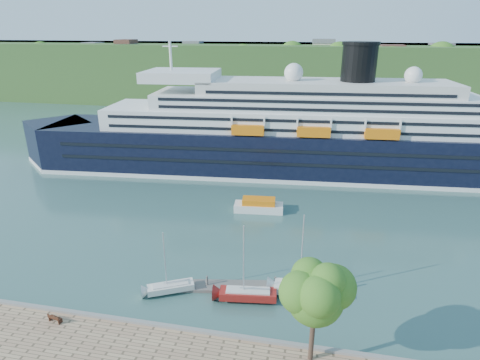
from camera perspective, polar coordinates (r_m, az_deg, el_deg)
ground at (r=45.13m, az=-6.03°, el=-21.44°), size 400.00×400.00×0.00m
far_hillside at (r=177.90m, az=8.21°, el=14.74°), size 400.00×50.00×24.00m
quay_coping at (r=44.22m, az=-6.17°, el=-20.51°), size 220.00×0.50×0.30m
cruise_ship at (r=87.91m, az=7.40°, el=9.94°), size 124.99×28.03×27.83m
park_bench at (r=49.01m, az=-24.80°, el=-17.33°), size 1.74×1.00×1.05m
promenade_tree at (r=38.26m, az=10.50°, el=-17.63°), size 6.87×6.87×11.38m
floating_pontoon at (r=51.47m, az=2.58°, el=-14.93°), size 19.03×5.65×0.42m
sailboat_white_near at (r=49.26m, az=-10.06°, el=-11.78°), size 6.28×4.32×7.97m
sailboat_red at (r=46.80m, az=1.16°, el=-12.21°), size 7.58×3.00×9.53m
sailboat_white_far at (r=48.05m, az=9.42°, el=-11.02°), size 8.07×2.65×10.28m
tender_launch at (r=70.51m, az=2.68°, el=-3.54°), size 8.87×3.74×2.39m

